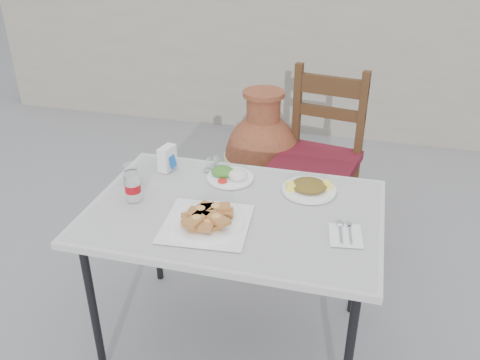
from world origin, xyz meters
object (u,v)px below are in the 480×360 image
(cafe_table, at_px, (235,218))
(chair, at_px, (318,157))
(pide_plate, at_px, (206,217))
(condiment_caddy, at_px, (215,165))
(terracotta_urn, at_px, (262,160))
(cola_glass, at_px, (131,175))
(soda_can, at_px, (133,187))
(salad_chopped_plate, at_px, (309,187))
(salad_rice_plate, at_px, (230,175))
(napkin_holder, at_px, (167,158))

(cafe_table, bearing_deg, chair, 76.68)
(pide_plate, bearing_deg, cafe_table, 61.95)
(condiment_caddy, height_order, terracotta_urn, terracotta_urn)
(cola_glass, bearing_deg, pide_plate, -28.53)
(soda_can, distance_m, cola_glass, 0.15)
(pide_plate, xyz_separation_m, salad_chopped_plate, (0.34, 0.35, -0.01))
(salad_rice_plate, distance_m, condiment_caddy, 0.11)
(salad_rice_plate, bearing_deg, napkin_holder, 176.88)
(condiment_caddy, xyz_separation_m, terracotta_urn, (0.05, 0.79, -0.34))
(cafe_table, distance_m, salad_rice_plate, 0.26)
(cola_glass, bearing_deg, salad_rice_plate, 19.47)
(napkin_holder, distance_m, terracotta_urn, 0.96)
(salad_chopped_plate, bearing_deg, salad_rice_plate, 176.60)
(pide_plate, height_order, cola_glass, cola_glass)
(condiment_caddy, bearing_deg, cola_glass, -146.45)
(salad_rice_plate, relative_size, terracotta_urn, 0.25)
(salad_chopped_plate, xyz_separation_m, condiment_caddy, (-0.44, 0.09, 0.00))
(salad_rice_plate, height_order, condiment_caddy, condiment_caddy)
(pide_plate, xyz_separation_m, condiment_caddy, (-0.10, 0.43, -0.01))
(salad_rice_plate, xyz_separation_m, cola_glass, (-0.40, -0.14, 0.02))
(soda_can, bearing_deg, cafe_table, 5.57)
(soda_can, relative_size, chair, 0.12)
(napkin_holder, bearing_deg, salad_chopped_plate, 7.74)
(cafe_table, bearing_deg, napkin_holder, 147.09)
(condiment_caddy, bearing_deg, salad_rice_plate, -36.45)
(cafe_table, relative_size, chair, 1.17)
(soda_can, relative_size, condiment_caddy, 1.29)
(cafe_table, xyz_separation_m, pide_plate, (-0.07, -0.14, 0.08))
(napkin_holder, bearing_deg, soda_can, -85.21)
(cafe_table, relative_size, salad_rice_plate, 5.64)
(napkin_holder, bearing_deg, cafe_table, -21.90)
(salad_chopped_plate, bearing_deg, cola_glass, -170.86)
(cafe_table, bearing_deg, soda_can, -174.43)
(pide_plate, bearing_deg, terracotta_urn, 92.63)
(pide_plate, xyz_separation_m, salad_rice_plate, (-0.01, 0.37, -0.01))
(salad_rice_plate, xyz_separation_m, salad_chopped_plate, (0.35, -0.02, 0.00))
(condiment_caddy, distance_m, chair, 0.79)
(cafe_table, distance_m, cola_glass, 0.50)
(chair, height_order, terracotta_urn, chair)
(pide_plate, bearing_deg, condiment_caddy, 103.38)
(chair, bearing_deg, salad_chopped_plate, -77.03)
(salad_rice_plate, relative_size, cola_glass, 2.38)
(terracotta_urn, bearing_deg, cafe_table, -83.27)
(condiment_caddy, relative_size, chair, 0.09)
(pide_plate, xyz_separation_m, chair, (0.30, 1.08, -0.22))
(terracotta_urn, bearing_deg, pide_plate, -87.37)
(soda_can, relative_size, cola_glass, 1.35)
(salad_rice_plate, xyz_separation_m, condiment_caddy, (-0.09, 0.07, 0.00))
(cola_glass, relative_size, chair, 0.09)
(salad_chopped_plate, height_order, napkin_holder, napkin_holder)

